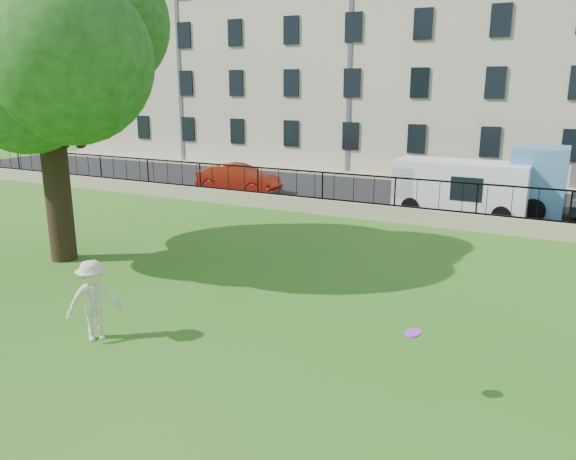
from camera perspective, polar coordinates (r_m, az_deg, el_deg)
The scene contains 11 objects.
ground at distance 11.54m, azimuth -6.91°, elevation -11.79°, with size 120.00×120.00×0.00m, color #236D19.
retaining_wall at distance 21.89m, azimuth 10.71°, elevation 1.63°, with size 50.00×0.40×0.60m, color tan.
iron_railing at distance 21.72m, azimuth 10.81°, elevation 3.82°, with size 50.00×0.05×1.13m.
street at distance 26.41m, azimuth 13.58°, elevation 3.01°, with size 60.00×9.00×0.01m, color black.
sidewalk at distance 31.40m, azimuth 15.84°, elevation 4.76°, with size 60.00×1.40×0.12m, color tan.
building_row at distance 36.62m, azimuth 18.45°, elevation 16.68°, with size 56.40×10.40×13.80m.
tree at distance 17.69m, azimuth -23.85°, elevation 17.26°, with size 7.84×6.04×9.57m.
man at distance 12.15m, azimuth -19.15°, elevation -6.78°, with size 1.10×0.63×1.70m, color beige.
frisbee at distance 9.48m, azimuth 12.58°, elevation -10.19°, with size 0.27×0.27×0.03m, color #A627E0.
red_sedan at distance 27.41m, azimuth -5.06°, elevation 5.22°, with size 1.45×4.15×1.37m, color #AA2414.
white_van at distance 23.61m, azimuth 17.13°, elevation 4.09°, with size 5.12×2.00×2.15m, color white.
Camera 1 is at (5.85, -8.54, 5.10)m, focal length 35.00 mm.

